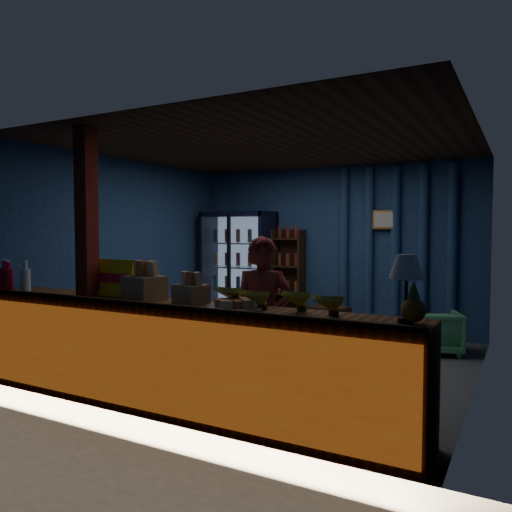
{
  "coord_description": "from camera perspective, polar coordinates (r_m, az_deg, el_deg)",
  "views": [
    {
      "loc": [
        2.72,
        -5.39,
        1.6
      ],
      "look_at": [
        -0.09,
        -0.2,
        1.29
      ],
      "focal_mm": 35.0,
      "sensor_mm": 36.0,
      "label": 1
    }
  ],
  "objects": [
    {
      "name": "ground",
      "position": [
        6.24,
        1.68,
        -11.83
      ],
      "size": [
        4.6,
        4.6,
        0.0
      ],
      "primitive_type": "plane",
      "color": "#515154",
      "rests_on": "ground"
    },
    {
      "name": "room_walls",
      "position": [
        6.04,
        1.7,
        2.73
      ],
      "size": [
        4.6,
        4.6,
        4.6
      ],
      "color": "navy",
      "rests_on": "ground"
    },
    {
      "name": "counter",
      "position": [
        4.56,
        -9.44,
        -11.28
      ],
      "size": [
        4.4,
        0.57,
        0.99
      ],
      "color": "brown",
      "rests_on": "ground"
    },
    {
      "name": "support_post",
      "position": [
        5.15,
        -18.72,
        -0.47
      ],
      "size": [
        0.16,
        0.16,
        2.6
      ],
      "primitive_type": "cube",
      "color": "maroon",
      "rests_on": "ground"
    },
    {
      "name": "beverage_cooler",
      "position": [
        8.49,
        -1.8,
        -1.49
      ],
      "size": [
        1.2,
        0.62,
        1.9
      ],
      "color": "black",
      "rests_on": "ground"
    },
    {
      "name": "bottle_shelf",
      "position": [
        8.23,
        3.81,
        -2.6
      ],
      "size": [
        0.5,
        0.28,
        1.6
      ],
      "color": "#382111",
      "rests_on": "ground"
    },
    {
      "name": "curtain_folds",
      "position": [
        7.73,
        15.62,
        0.68
      ],
      "size": [
        1.74,
        0.14,
        2.5
      ],
      "color": "navy",
      "rests_on": "room_walls"
    },
    {
      "name": "framed_picture",
      "position": [
        7.71,
        14.5,
        4.04
      ],
      "size": [
        0.36,
        0.04,
        0.28
      ],
      "color": "gold",
      "rests_on": "room_walls"
    },
    {
      "name": "shopkeeper",
      "position": [
        4.52,
        0.76,
        -7.53
      ],
      "size": [
        0.65,
        0.52,
        1.54
      ],
      "primitive_type": "imported",
      "rotation": [
        0.0,
        0.0,
        0.31
      ],
      "color": "maroon",
      "rests_on": "ground"
    },
    {
      "name": "green_chair",
      "position": [
        6.92,
        19.84,
        -8.17
      ],
      "size": [
        0.77,
        0.78,
        0.56
      ],
      "primitive_type": "imported",
      "rotation": [
        0.0,
        0.0,
        3.51
      ],
      "color": "#57AF6D",
      "rests_on": "ground"
    },
    {
      "name": "side_table",
      "position": [
        7.49,
        8.42,
        -7.5
      ],
      "size": [
        0.59,
        0.49,
        0.56
      ],
      "color": "#382111",
      "rests_on": "ground"
    },
    {
      "name": "yellow_sign",
      "position": [
        5.05,
        -15.85,
        -2.42
      ],
      "size": [
        0.45,
        0.1,
        0.36
      ],
      "color": "yellow",
      "rests_on": "counter"
    },
    {
      "name": "soda_bottles",
      "position": [
        5.87,
        -26.05,
        -2.33
      ],
      "size": [
        0.44,
        0.18,
        0.33
      ],
      "color": "red",
      "rests_on": "counter"
    },
    {
      "name": "snack_box_left",
      "position": [
        4.73,
        -12.62,
        -3.36
      ],
      "size": [
        0.39,
        0.35,
        0.36
      ],
      "color": "#9B784B",
      "rests_on": "counter"
    },
    {
      "name": "snack_box_centre",
      "position": [
        4.36,
        -7.45,
        -4.22
      ],
      "size": [
        0.32,
        0.28,
        0.29
      ],
      "color": "#9B784B",
      "rests_on": "counter"
    },
    {
      "name": "pastry_tray",
      "position": [
        4.1,
        -2.53,
        -5.68
      ],
      "size": [
        0.51,
        0.51,
        0.08
      ],
      "color": "silver",
      "rests_on": "counter"
    },
    {
      "name": "banana_bunches",
      "position": [
        3.99,
        2.7,
        -4.94
      ],
      "size": [
        1.18,
        0.33,
        0.19
      ],
      "color": "gold",
      "rests_on": "counter"
    },
    {
      "name": "table_lamp",
      "position": [
        3.59,
        16.83,
        -1.5
      ],
      "size": [
        0.24,
        0.24,
        0.48
      ],
      "color": "black",
      "rests_on": "counter"
    },
    {
      "name": "pineapple",
      "position": [
        3.62,
        17.56,
        -5.5
      ],
      "size": [
        0.17,
        0.17,
        0.29
      ],
      "color": "olive",
      "rests_on": "counter"
    }
  ]
}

